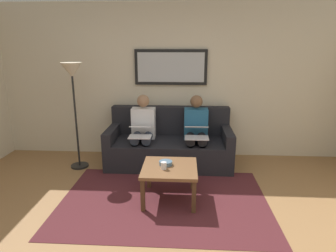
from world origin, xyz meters
TOP-DOWN VIEW (x-y plane):
  - ground_plane at (0.00, 0.00)m, footprint 6.00×5.20m
  - wall_rear at (0.00, -2.60)m, footprint 6.00×0.12m
  - area_rug at (0.00, -0.85)m, footprint 2.60×1.80m
  - couch at (0.00, -2.12)m, footprint 1.99×0.90m
  - framed_mirror at (0.00, -2.51)m, footprint 1.21×0.05m
  - coffee_table at (-0.07, -0.90)m, footprint 0.68×0.68m
  - cup at (-0.00, -0.83)m, footprint 0.07×0.07m
  - bowl at (-0.01, -0.96)m, footprint 0.17×0.17m
  - person_left at (-0.43, -2.05)m, footprint 0.38×0.58m
  - laptop_silver at (-0.43, -1.82)m, footprint 0.36×0.39m
  - person_right at (0.43, -2.05)m, footprint 0.38×0.58m
  - laptop_white at (0.43, -1.81)m, footprint 0.34×0.37m
  - standing_lamp at (1.45, -1.85)m, footprint 0.32×0.32m

SIDE VIEW (x-z plane):
  - ground_plane at x=0.00m, z-range -0.10..0.00m
  - area_rug at x=0.00m, z-range 0.00..0.01m
  - couch at x=0.00m, z-range -0.14..0.76m
  - coffee_table at x=-0.07m, z-range 0.16..0.61m
  - bowl at x=-0.01m, z-range 0.44..0.49m
  - cup at x=0.00m, z-range 0.44..0.53m
  - person_left at x=-0.43m, z-range 0.04..1.18m
  - person_right at x=0.43m, z-range 0.04..1.18m
  - laptop_white at x=0.43m, z-range 0.55..0.71m
  - laptop_silver at x=-0.43m, z-range 0.55..0.72m
  - wall_rear at x=0.00m, z-range 0.00..2.60m
  - standing_lamp at x=1.45m, z-range 0.54..2.20m
  - framed_mirror at x=0.00m, z-range 1.26..1.84m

